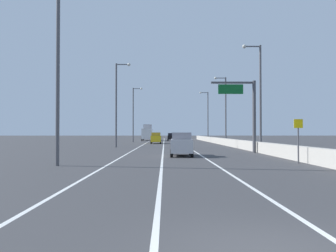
{
  "coord_description": "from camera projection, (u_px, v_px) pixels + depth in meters",
  "views": [
    {
      "loc": [
        -1.81,
        -6.09,
        2.11
      ],
      "look_at": [
        -1.36,
        42.49,
        2.99
      ],
      "focal_mm": 37.46,
      "sensor_mm": 36.0,
      "label": 1
    }
  ],
  "objects": [
    {
      "name": "ground_plane",
      "position": [
        174.0,
        143.0,
        70.06
      ],
      "size": [
        320.0,
        320.0,
        0.0
      ],
      "primitive_type": "plane",
      "color": "#38383A"
    },
    {
      "name": "jersey_barrier_right",
      "position": [
        240.0,
        144.0,
        46.15
      ],
      "size": [
        0.6,
        120.0,
        1.1
      ],
      "primitive_type": "cube",
      "color": "#B2ADA3",
      "rests_on": "ground_plane"
    },
    {
      "name": "speed_advisory_sign",
      "position": [
        298.0,
        137.0,
        23.65
      ],
      "size": [
        0.6,
        0.11,
        3.0
      ],
      "color": "#4C4C51",
      "rests_on": "ground_plane"
    },
    {
      "name": "car_yellow_2",
      "position": [
        156.0,
        138.0,
        65.81
      ],
      "size": [
        1.95,
        4.76,
        2.08
      ],
      "color": "gold",
      "rests_on": "ground_plane"
    },
    {
      "name": "overhead_sign_gantry",
      "position": [
        247.0,
        107.0,
        36.47
      ],
      "size": [
        4.68,
        0.36,
        7.5
      ],
      "color": "#47474C",
      "rests_on": "ground_plane"
    },
    {
      "name": "lane_stripe_right",
      "position": [
        184.0,
        144.0,
        61.07
      ],
      "size": [
        0.16,
        130.0,
        0.0
      ],
      "primitive_type": "cube",
      "color": "silver",
      "rests_on": "ground_plane"
    },
    {
      "name": "lane_stripe_left",
      "position": [
        144.0,
        144.0,
        61.01
      ],
      "size": [
        0.16,
        130.0,
        0.0
      ],
      "primitive_type": "cube",
      "color": "silver",
      "rests_on": "ground_plane"
    },
    {
      "name": "car_silver_0",
      "position": [
        181.0,
        144.0,
        31.09
      ],
      "size": [
        2.07,
        4.69,
        2.09
      ],
      "color": "#B7B7BC",
      "rests_on": "ground_plane"
    },
    {
      "name": "lane_stripe_center",
      "position": [
        164.0,
        144.0,
        61.04
      ],
      "size": [
        0.16,
        130.0,
        0.0
      ],
      "primitive_type": "cube",
      "color": "silver",
      "rests_on": "ground_plane"
    },
    {
      "name": "lamp_post_left_far",
      "position": [
        134.0,
        111.0,
        76.81
      ],
      "size": [
        2.14,
        0.44,
        11.94
      ],
      "color": "#4C4C51",
      "rests_on": "ground_plane"
    },
    {
      "name": "lamp_post_right_fourth",
      "position": [
        207.0,
        113.0,
        84.64
      ],
      "size": [
        2.14,
        0.44,
        11.94
      ],
      "color": "#4C4C51",
      "rests_on": "ground_plane"
    },
    {
      "name": "lamp_post_right_third",
      "position": [
        224.0,
        106.0,
        61.86
      ],
      "size": [
        2.14,
        0.44,
        11.94
      ],
      "color": "#4C4C51",
      "rests_on": "ground_plane"
    },
    {
      "name": "lamp_post_right_second",
      "position": [
        258.0,
        91.0,
        39.07
      ],
      "size": [
        2.14,
        0.44,
        11.94
      ],
      "color": "#4C4C51",
      "rests_on": "ground_plane"
    },
    {
      "name": "box_truck",
      "position": [
        147.0,
        133.0,
        88.27
      ],
      "size": [
        2.46,
        7.83,
        4.14
      ],
      "color": "silver",
      "rests_on": "ground_plane"
    },
    {
      "name": "lamp_post_left_near",
      "position": [
        61.0,
        59.0,
        22.13
      ],
      "size": [
        2.14,
        0.44,
        11.94
      ],
      "color": "#4C4C51",
      "rests_on": "ground_plane"
    },
    {
      "name": "car_black_1",
      "position": [
        171.0,
        137.0,
        86.83
      ],
      "size": [
        1.87,
        4.22,
        1.94
      ],
      "color": "black",
      "rests_on": "ground_plane"
    },
    {
      "name": "lamp_post_left_mid",
      "position": [
        118.0,
        100.0,
        49.47
      ],
      "size": [
        2.14,
        0.44,
        11.94
      ],
      "color": "#4C4C51",
      "rests_on": "ground_plane"
    }
  ]
}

